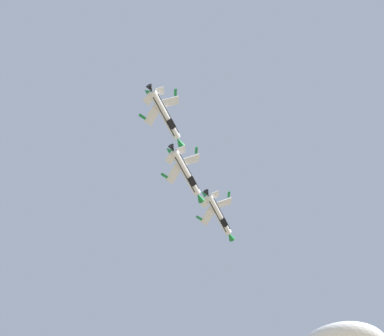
# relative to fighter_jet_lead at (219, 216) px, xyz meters

# --- Properties ---
(fighter_jet_lead) EXTENTS (9.13, 15.93, 5.53)m
(fighter_jet_lead) POSITION_rel_fighter_jet_lead_xyz_m (0.00, 0.00, 0.00)
(fighter_jet_lead) COLOR silver
(fighter_jet_left_wing) EXTENTS (8.84, 15.93, 5.99)m
(fighter_jet_left_wing) POSITION_rel_fighter_jet_lead_xyz_m (-3.60, -15.58, -3.47)
(fighter_jet_left_wing) COLOR silver
(fighter_jet_right_wing) EXTENTS (8.77, 15.93, 6.09)m
(fighter_jet_right_wing) POSITION_rel_fighter_jet_lead_xyz_m (-4.56, -28.49, 0.57)
(fighter_jet_right_wing) COLOR silver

